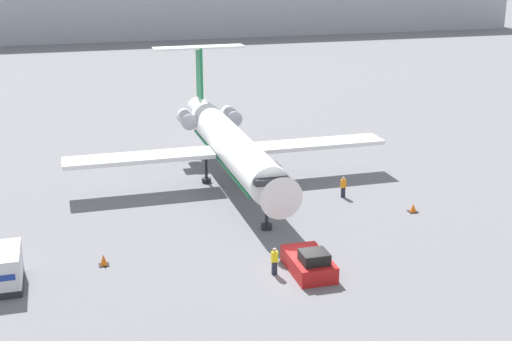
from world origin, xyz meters
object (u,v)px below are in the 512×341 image
Objects in this scene: traffic_cone_left at (104,260)px; traffic_cone_right at (413,208)px; airplane_main at (230,143)px; worker_near_tug at (274,260)px; pushback_tug at (309,263)px; worker_by_wing at (343,187)px; luggage_cart at (6,268)px.

traffic_cone_left is 23.76m from traffic_cone_right.
worker_near_tug is at bearing -94.83° from airplane_main.
airplane_main is 18.32m from pushback_tug.
worker_near_tug reaches higher than traffic_cone_left.
pushback_tug is at bearing -20.01° from traffic_cone_left.
worker_by_wing is (7.30, 12.27, 0.25)m from pushback_tug.
traffic_cone_right is (11.22, 7.74, -0.35)m from pushback_tug.
luggage_cart is 5.16× the size of traffic_cone_right.
traffic_cone_right is at bearing 8.96° from luggage_cart.
worker_near_tug is 1.03× the size of worker_by_wing.
airplane_main is at bearing 40.63° from luggage_cart.
worker_by_wing is at bearing 51.66° from worker_near_tug.
traffic_cone_left is at bearing -130.59° from airplane_main.
airplane_main is at bearing 85.17° from worker_near_tug.
airplane_main reaches higher than pushback_tug.
worker_near_tug is (-1.50, -17.79, -2.61)m from airplane_main.
airplane_main is at bearing 49.41° from traffic_cone_left.
traffic_cone_left is (5.79, 1.37, -0.80)m from luggage_cart.
traffic_cone_left is at bearing 13.31° from luggage_cart.
airplane_main reaches higher than luggage_cart.
traffic_cone_right is at bearing 29.08° from worker_near_tug.
airplane_main is 15.37× the size of worker_near_tug.
airplane_main is 38.70× the size of traffic_cone_right.
worker_by_wing is 2.43× the size of traffic_cone_right.
luggage_cart is 2.12× the size of worker_by_wing.
traffic_cone_left is at bearing -158.35° from worker_by_wing.
pushback_tug is 18.38m from luggage_cart.
pushback_tug is at bearing -9.76° from luggage_cart.
airplane_main is 18.04m from worker_near_tug.
airplane_main reaches higher than traffic_cone_right.
worker_near_tug is at bearing -150.92° from traffic_cone_right.
traffic_cone_right is (11.89, -10.34, -3.25)m from airplane_main.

